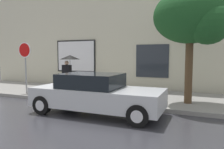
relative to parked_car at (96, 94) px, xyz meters
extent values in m
plane|color=#333338|center=(-0.95, -0.04, -0.68)|extent=(60.00, 60.00, 0.00)
cube|color=gray|center=(-0.95, 2.96, -0.60)|extent=(20.00, 4.00, 0.15)
cube|color=beige|center=(-0.95, 5.46, 2.82)|extent=(20.00, 0.40, 7.00)
cube|color=black|center=(-4.14, 5.23, 1.29)|extent=(2.78, 0.06, 2.01)
cube|color=silver|center=(-4.14, 5.20, 1.29)|extent=(2.62, 0.03, 1.85)
cube|color=#262B33|center=(0.74, 5.24, 1.02)|extent=(1.80, 0.04, 1.80)
cone|color=#99999E|center=(2.14, 5.11, 2.42)|extent=(0.22, 0.24, 0.24)
cube|color=#B7BABF|center=(0.05, 0.00, -0.10)|extent=(4.45, 1.77, 0.63)
cube|color=black|center=(-0.17, 0.00, 0.45)|extent=(2.00, 1.56, 0.48)
cylinder|color=black|center=(1.72, 0.81, -0.36)|extent=(0.64, 0.22, 0.64)
cylinder|color=silver|center=(1.72, 0.81, -0.36)|extent=(0.35, 0.24, 0.35)
cylinder|color=black|center=(1.72, -0.81, -0.36)|extent=(0.64, 0.22, 0.64)
cylinder|color=silver|center=(1.72, -0.81, -0.36)|extent=(0.35, 0.24, 0.35)
cylinder|color=black|center=(-1.63, 0.81, -0.36)|extent=(0.64, 0.22, 0.64)
cylinder|color=silver|center=(-1.63, 0.81, -0.36)|extent=(0.35, 0.24, 0.35)
cylinder|color=black|center=(-1.63, -0.81, -0.36)|extent=(0.64, 0.22, 0.64)
cylinder|color=silver|center=(-1.63, -0.81, -0.36)|extent=(0.35, 0.24, 0.35)
cylinder|color=yellow|center=(-1.51, 1.80, -0.23)|extent=(0.22, 0.22, 0.59)
sphere|color=gold|center=(-1.51, 1.80, 0.06)|extent=(0.23, 0.23, 0.23)
cylinder|color=gold|center=(-1.51, 1.64, -0.20)|extent=(0.09, 0.12, 0.09)
cylinder|color=gold|center=(-1.51, 1.96, -0.20)|extent=(0.09, 0.12, 0.09)
cylinder|color=yellow|center=(-1.51, 1.80, -0.50)|extent=(0.30, 0.30, 0.06)
cylinder|color=black|center=(-3.25, 2.81, -0.13)|extent=(0.14, 0.14, 0.80)
cylinder|color=black|center=(-3.04, 2.81, -0.13)|extent=(0.14, 0.14, 0.80)
cube|color=black|center=(-3.15, 2.81, 0.55)|extent=(0.47, 0.22, 0.57)
sphere|color=tan|center=(-3.15, 2.81, 0.94)|extent=(0.22, 0.22, 0.22)
cylinder|color=#4C4C51|center=(-2.94, 2.81, 0.80)|extent=(0.02, 0.02, 0.90)
cone|color=black|center=(-2.94, 2.81, 1.23)|extent=(1.03, 1.03, 0.22)
cylinder|color=#4C3823|center=(2.83, 2.25, 0.75)|extent=(0.28, 0.28, 2.56)
ellipsoid|color=#19471E|center=(2.83, 2.25, 2.79)|extent=(2.77, 2.35, 2.08)
sphere|color=#19471E|center=(3.46, 1.90, 2.45)|extent=(1.52, 1.52, 1.52)
cylinder|color=gray|center=(-4.77, 1.67, 0.70)|extent=(0.07, 0.07, 2.46)
cylinder|color=white|center=(-4.77, 1.63, 1.59)|extent=(0.76, 0.02, 0.76)
cylinder|color=red|center=(-4.77, 1.61, 1.59)|extent=(0.66, 0.02, 0.66)
camera|label=1|loc=(3.36, -6.46, 1.29)|focal=34.54mm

